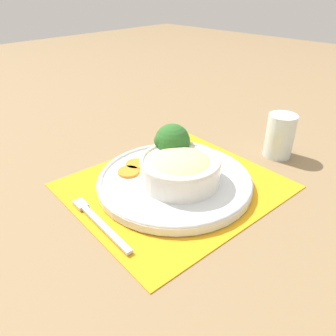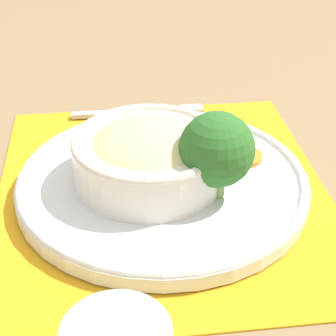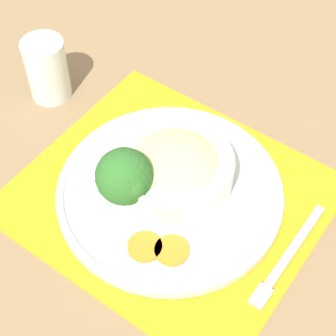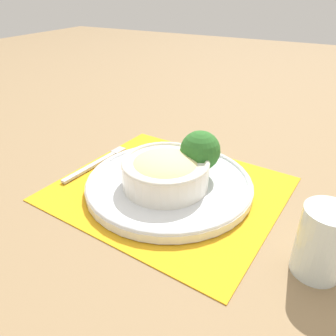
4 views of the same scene
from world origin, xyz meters
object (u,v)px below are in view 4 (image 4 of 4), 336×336
(broccoli_floret, at_px, (200,151))
(water_glass, at_px, (321,245))
(fork, at_px, (102,160))
(bowl, at_px, (166,170))

(broccoli_floret, distance_m, water_glass, 0.28)
(broccoli_floret, distance_m, fork, 0.24)
(water_glass, distance_m, fork, 0.48)
(water_glass, relative_size, fork, 0.58)
(water_glass, bearing_deg, fork, 166.92)
(bowl, distance_m, water_glass, 0.29)
(bowl, distance_m, fork, 0.20)
(water_glass, xyz_separation_m, fork, (-0.47, 0.11, -0.04))
(bowl, height_order, water_glass, water_glass)
(bowl, relative_size, broccoli_floret, 1.75)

